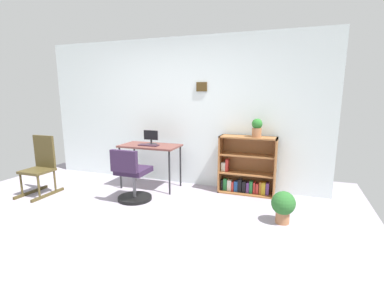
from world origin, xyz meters
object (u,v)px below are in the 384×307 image
at_px(monitor, 151,138).
at_px(potted_plant_floor, 283,205).
at_px(keyboard, 149,145).
at_px(desk, 150,149).
at_px(office_chair, 132,178).
at_px(rocking_chair, 41,165).
at_px(bookshelf_low, 247,169).
at_px(potted_plant_on_shelf, 257,127).

relative_size(monitor, potted_plant_floor, 0.62).
bearing_deg(potted_plant_floor, keyboard, 163.89).
distance_m(desk, office_chair, 0.77).
relative_size(desk, keyboard, 2.91).
xyz_separation_m(rocking_chair, potted_plant_floor, (3.76, 0.17, -0.23)).
xyz_separation_m(bookshelf_low, potted_plant_on_shelf, (0.14, -0.06, 0.69)).
bearing_deg(desk, monitor, 91.25).
height_order(rocking_chair, bookshelf_low, rocking_chair).
relative_size(office_chair, bookshelf_low, 0.87).
distance_m(office_chair, potted_plant_floor, 2.19).
height_order(desk, rocking_chair, rocking_chair).
xyz_separation_m(potted_plant_on_shelf, potted_plant_floor, (0.49, -0.94, -0.86)).
bearing_deg(bookshelf_low, rocking_chair, -159.55).
bearing_deg(potted_plant_on_shelf, monitor, -174.03).
xyz_separation_m(desk, keyboard, (0.01, -0.07, 0.08)).
xyz_separation_m(keyboard, potted_plant_floor, (2.22, -0.64, -0.52)).
bearing_deg(bookshelf_low, desk, -170.12).
xyz_separation_m(rocking_chair, potted_plant_on_shelf, (3.27, 1.11, 0.62)).
bearing_deg(desk, potted_plant_on_shelf, 7.30).
xyz_separation_m(monitor, rocking_chair, (-1.52, -0.93, -0.39)).
height_order(desk, potted_plant_on_shelf, potted_plant_on_shelf).
bearing_deg(monitor, office_chair, -86.22).
distance_m(desk, monitor, 0.18).
bearing_deg(monitor, potted_plant_floor, -18.66).
relative_size(desk, office_chair, 1.21).
height_order(keyboard, potted_plant_on_shelf, potted_plant_on_shelf).
bearing_deg(potted_plant_floor, potted_plant_on_shelf, 117.34).
xyz_separation_m(keyboard, rocking_chair, (-1.53, -0.81, -0.29)).
bearing_deg(potted_plant_floor, desk, 162.28).
distance_m(keyboard, potted_plant_floor, 2.37).
bearing_deg(potted_plant_on_shelf, keyboard, -170.34).
bearing_deg(keyboard, office_chair, -86.62).
xyz_separation_m(office_chair, potted_plant_floor, (2.19, -0.02, -0.12)).
distance_m(desk, potted_plant_floor, 2.39).
xyz_separation_m(desk, bookshelf_low, (1.61, 0.28, -0.28)).
distance_m(monitor, rocking_chair, 1.82).
relative_size(rocking_chair, potted_plant_on_shelf, 3.27).
distance_m(office_chair, potted_plant_on_shelf, 2.07).
bearing_deg(potted_plant_floor, rocking_chair, -177.38).
bearing_deg(office_chair, rocking_chair, -172.91).
xyz_separation_m(desk, rocking_chair, (-1.52, -0.89, -0.21)).
height_order(keyboard, potted_plant_floor, keyboard).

